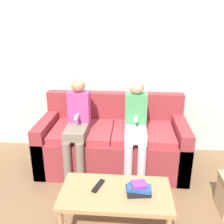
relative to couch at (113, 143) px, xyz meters
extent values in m
plane|color=brown|center=(0.00, -0.51, -0.30)|extent=(10.00, 10.00, 0.00)
cube|color=beige|center=(0.00, 0.50, 1.00)|extent=(8.00, 0.06, 2.60)
cube|color=silver|center=(-0.47, 0.46, 1.08)|extent=(0.21, 0.00, 0.29)
cube|color=maroon|center=(0.00, -0.03, -0.08)|extent=(1.72, 0.80, 0.45)
cube|color=maroon|center=(0.00, 0.30, 0.35)|extent=(1.72, 0.14, 0.40)
cube|color=maroon|center=(-0.79, -0.03, 0.00)|extent=(0.14, 0.80, 0.61)
cube|color=maroon|center=(0.79, -0.03, 0.00)|extent=(0.14, 0.80, 0.61)
cube|color=#A1343A|center=(-0.36, -0.07, 0.18)|extent=(0.70, 0.64, 0.07)
cube|color=#A1343A|center=(0.36, -0.07, 0.18)|extent=(0.70, 0.64, 0.07)
cube|color=#AD7F51|center=(0.10, -1.02, 0.06)|extent=(0.91, 0.48, 0.04)
cylinder|color=#AD7F51|center=(-0.32, -0.82, -0.13)|extent=(0.04, 0.04, 0.35)
cylinder|color=#AD7F51|center=(0.52, -0.82, -0.13)|extent=(0.04, 0.04, 0.35)
cylinder|color=#756656|center=(-0.45, -0.46, -0.04)|extent=(0.09, 0.09, 0.52)
cylinder|color=#756656|center=(-0.31, -0.46, -0.04)|extent=(0.09, 0.09, 0.52)
cube|color=#756656|center=(-0.38, -0.20, 0.26)|extent=(0.23, 0.50, 0.09)
cube|color=#B73D7F|center=(-0.38, -0.06, 0.48)|extent=(0.24, 0.16, 0.35)
sphere|color=tan|center=(-0.38, -0.06, 0.73)|extent=(0.16, 0.16, 0.16)
cube|color=white|center=(-0.38, -0.21, 0.41)|extent=(0.03, 0.12, 0.03)
cylinder|color=silver|center=(0.20, -0.46, -0.04)|extent=(0.09, 0.09, 0.52)
cylinder|color=silver|center=(0.34, -0.46, -0.04)|extent=(0.09, 0.09, 0.52)
cube|color=silver|center=(0.27, -0.20, 0.26)|extent=(0.23, 0.50, 0.09)
cube|color=#429356|center=(0.27, -0.06, 0.48)|extent=(0.24, 0.16, 0.34)
sphere|color=tan|center=(0.27, -0.06, 0.72)|extent=(0.16, 0.16, 0.16)
cube|color=white|center=(0.27, -0.21, 0.41)|extent=(0.03, 0.12, 0.03)
cube|color=black|center=(-0.05, -0.97, 0.09)|extent=(0.09, 0.17, 0.02)
cube|color=black|center=(0.28, -1.03, 0.10)|extent=(0.21, 0.16, 0.04)
cube|color=#23519E|center=(0.29, -1.04, 0.14)|extent=(0.20, 0.12, 0.03)
cube|color=#7A3389|center=(0.29, -1.03, 0.17)|extent=(0.14, 0.12, 0.03)
camera|label=1|loc=(0.20, -2.72, 1.41)|focal=40.00mm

